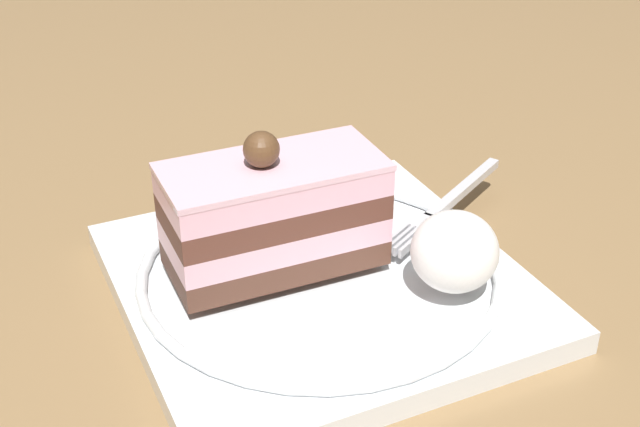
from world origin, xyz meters
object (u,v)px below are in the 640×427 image
object	(u,v)px
dessert_plate	(320,280)
fork	(444,206)
cake_slice	(274,213)
whipped_cream_dollop	(455,251)

from	to	relation	value
dessert_plate	fork	size ratio (longest dim) A/B	1.95
dessert_plate	fork	xyz separation A→B (m)	(0.08, 0.03, 0.01)
cake_slice	dessert_plate	bearing A→B (deg)	-27.25
whipped_cream_dollop	fork	world-z (taller)	whipped_cream_dollop
cake_slice	fork	world-z (taller)	cake_slice
whipped_cream_dollop	fork	distance (m)	0.08
dessert_plate	cake_slice	distance (m)	0.04
dessert_plate	fork	distance (m)	0.09
dessert_plate	cake_slice	world-z (taller)	cake_slice
dessert_plate	cake_slice	size ratio (longest dim) A/B	1.90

